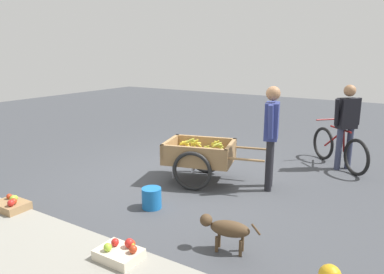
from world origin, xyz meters
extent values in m
plane|color=#3D3F44|center=(0.00, 0.00, 0.00)|extent=(24.00, 24.00, 0.00)
cube|color=#937047|center=(-0.24, -0.01, 0.40)|extent=(1.27, 1.06, 0.10)
cube|color=#937047|center=(0.26, 0.13, 0.57)|extent=(0.27, 0.79, 0.24)
cube|color=#937047|center=(-0.74, -0.15, 0.57)|extent=(0.27, 0.79, 0.24)
cube|color=#937047|center=(-0.34, 0.35, 0.57)|extent=(1.08, 0.35, 0.24)
cube|color=#937047|center=(-0.14, -0.37, 0.57)|extent=(1.08, 0.35, 0.24)
torus|color=black|center=(-0.36, 0.42, 0.32)|extent=(0.63, 0.23, 0.64)
torus|color=black|center=(-0.13, -0.43, 0.32)|extent=(0.63, 0.23, 0.64)
cylinder|color=#9E9EA8|center=(-0.24, -0.01, 0.32)|extent=(0.27, 0.86, 0.04)
cylinder|color=#937047|center=(-1.13, 0.10, 0.55)|extent=(0.54, 0.18, 0.04)
cylinder|color=#937047|center=(-0.95, -0.56, 0.55)|extent=(0.54, 0.18, 0.04)
cylinder|color=#9E9EA8|center=(0.21, 0.12, 0.18)|extent=(0.04, 0.04, 0.35)
ellipsoid|color=gold|center=(-0.15, -0.10, 0.62)|extent=(0.18, 0.08, 0.14)
ellipsoid|color=gold|center=(-0.13, -0.09, 0.63)|extent=(0.18, 0.14, 0.05)
ellipsoid|color=gold|center=(-0.10, -0.07, 0.64)|extent=(0.17, 0.12, 0.16)
ellipsoid|color=gold|center=(-0.54, -0.14, 0.62)|extent=(0.18, 0.06, 0.14)
ellipsoid|color=gold|center=(-0.53, -0.13, 0.63)|extent=(0.19, 0.10, 0.08)
ellipsoid|color=gold|center=(-0.52, -0.12, 0.64)|extent=(0.19, 0.08, 0.08)
ellipsoid|color=gold|center=(-0.51, -0.11, 0.65)|extent=(0.17, 0.13, 0.13)
ellipsoid|color=gold|center=(-0.24, 0.08, 0.51)|extent=(0.17, 0.11, 0.15)
ellipsoid|color=gold|center=(-0.22, 0.09, 0.52)|extent=(0.19, 0.11, 0.05)
ellipsoid|color=gold|center=(-0.20, 0.10, 0.53)|extent=(0.17, 0.13, 0.14)
ellipsoid|color=gold|center=(-0.46, -0.26, 0.62)|extent=(0.17, 0.10, 0.15)
ellipsoid|color=gold|center=(-0.43, -0.25, 0.63)|extent=(0.19, 0.10, 0.05)
ellipsoid|color=gold|center=(-0.41, -0.24, 0.64)|extent=(0.18, 0.06, 0.14)
ellipsoid|color=gold|center=(-0.06, -0.08, 0.62)|extent=(0.17, 0.06, 0.15)
ellipsoid|color=gold|center=(-0.05, -0.07, 0.63)|extent=(0.19, 0.10, 0.10)
ellipsoid|color=gold|center=(-0.04, -0.06, 0.64)|extent=(0.19, 0.12, 0.05)
ellipsoid|color=gold|center=(-0.03, -0.06, 0.65)|extent=(0.18, 0.13, 0.10)
ellipsoid|color=gold|center=(-0.02, -0.05, 0.66)|extent=(0.18, 0.11, 0.14)
ellipsoid|color=gold|center=(0.15, -0.19, 0.55)|extent=(0.18, 0.08, 0.14)
ellipsoid|color=gold|center=(0.17, -0.18, 0.56)|extent=(0.19, 0.08, 0.05)
ellipsoid|color=gold|center=(0.18, -0.17, 0.57)|extent=(0.18, 0.13, 0.13)
ellipsoid|color=gold|center=(0.08, 0.20, 0.49)|extent=(0.18, 0.07, 0.15)
ellipsoid|color=gold|center=(0.10, 0.22, 0.50)|extent=(0.18, 0.06, 0.05)
ellipsoid|color=gold|center=(0.12, 0.23, 0.51)|extent=(0.18, 0.08, 0.13)
ellipsoid|color=gold|center=(-0.26, -0.28, 0.50)|extent=(0.18, 0.10, 0.14)
ellipsoid|color=gold|center=(-0.24, -0.27, 0.51)|extent=(0.18, 0.12, 0.05)
ellipsoid|color=gold|center=(-0.22, -0.26, 0.52)|extent=(0.18, 0.07, 0.15)
cylinder|color=black|center=(-1.38, -0.21, 0.41)|extent=(0.11, 0.11, 0.81)
cylinder|color=black|center=(-1.32, -0.42, 0.41)|extent=(0.11, 0.11, 0.81)
cube|color=navy|center=(-1.35, -0.31, 1.10)|extent=(0.28, 0.38, 0.57)
sphere|color=#9E704C|center=(-1.35, -0.31, 1.52)|extent=(0.22, 0.22, 0.22)
cylinder|color=navy|center=(-1.41, -0.10, 1.13)|extent=(0.08, 0.14, 0.52)
cylinder|color=navy|center=(-1.29, -0.53, 1.13)|extent=(0.08, 0.13, 0.52)
torus|color=black|center=(-1.71, -2.42, 0.33)|extent=(0.51, 0.50, 0.66)
torus|color=black|center=(-2.43, -1.72, 0.33)|extent=(0.51, 0.50, 0.66)
cylinder|color=maroon|center=(-2.07, -2.07, 0.73)|extent=(0.45, 0.45, 0.04)
cylinder|color=maroon|center=(-2.16, -1.99, 0.56)|extent=(0.10, 0.10, 0.45)
cylinder|color=maroon|center=(-1.94, -2.20, 0.51)|extent=(0.41, 0.40, 0.43)
ellipsoid|color=black|center=(-2.17, -1.98, 0.82)|extent=(0.20, 0.08, 0.06)
cylinder|color=maroon|center=(-1.75, -2.39, 0.83)|extent=(0.34, 0.35, 0.03)
cylinder|color=#333851|center=(-2.10, -1.89, 0.39)|extent=(0.11, 0.11, 0.78)
cylinder|color=#333851|center=(-2.26, -2.05, 0.39)|extent=(0.11, 0.11, 0.78)
cube|color=black|center=(-2.18, -1.97, 1.05)|extent=(0.38, 0.38, 0.55)
sphere|color=#9E704C|center=(-2.18, -1.97, 1.46)|extent=(0.21, 0.21, 0.21)
cylinder|color=black|center=(-2.03, -1.81, 1.08)|extent=(0.08, 0.17, 0.50)
cylinder|color=black|center=(-2.33, -2.13, 1.08)|extent=(0.08, 0.09, 0.50)
ellipsoid|color=#4C3823|center=(-1.65, 1.70, 0.27)|extent=(0.47, 0.28, 0.18)
sphere|color=#4C3823|center=(-1.38, 1.76, 0.33)|extent=(0.14, 0.14, 0.14)
cylinder|color=#4C3823|center=(-1.92, 1.64, 0.31)|extent=(0.11, 0.05, 0.12)
cylinder|color=#4C3823|center=(-1.53, 1.78, 0.09)|extent=(0.04, 0.04, 0.18)
cylinder|color=#4C3823|center=(-1.51, 1.68, 0.09)|extent=(0.04, 0.04, 0.18)
cylinder|color=#4C3823|center=(-1.79, 1.72, 0.09)|extent=(0.04, 0.04, 0.18)
cylinder|color=#4C3823|center=(-1.76, 1.62, 0.09)|extent=(0.04, 0.04, 0.18)
cylinder|color=#1966B2|center=(-0.22, 1.26, 0.15)|extent=(0.28, 0.28, 0.29)
cube|color=#99754C|center=(1.15, 2.48, 0.11)|extent=(0.44, 0.32, 0.22)
sphere|color=#B23319|center=(1.05, 2.51, 0.26)|extent=(0.09, 0.09, 0.09)
sphere|color=#B23319|center=(1.27, 2.43, 0.26)|extent=(0.07, 0.07, 0.07)
sphere|color=red|center=(1.03, 2.55, 0.26)|extent=(0.09, 0.09, 0.09)
sphere|color=#99BF33|center=(1.15, 2.42, 0.26)|extent=(0.07, 0.07, 0.07)
sphere|color=#99BF33|center=(1.14, 2.46, 0.26)|extent=(0.08, 0.08, 0.08)
cube|color=beige|center=(-0.86, 2.59, 0.11)|extent=(0.44, 0.32, 0.22)
sphere|color=#B23319|center=(-1.02, 2.56, 0.26)|extent=(0.08, 0.08, 0.08)
sphere|color=#99BF33|center=(-0.78, 2.67, 0.26)|extent=(0.08, 0.08, 0.08)
sphere|color=#B23319|center=(-0.93, 2.49, 0.26)|extent=(0.08, 0.08, 0.08)
sphere|color=red|center=(-0.92, 2.50, 0.27)|extent=(0.10, 0.10, 0.10)
sphere|color=red|center=(-0.78, 2.56, 0.26)|extent=(0.08, 0.08, 0.08)
sphere|color=#99BF33|center=(-0.94, 2.50, 0.26)|extent=(0.07, 0.07, 0.07)
camera|label=1|loc=(-3.17, 4.92, 2.15)|focal=33.52mm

